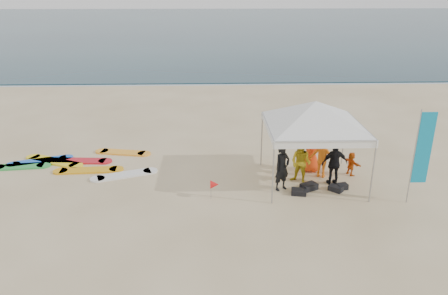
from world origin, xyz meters
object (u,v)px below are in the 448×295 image
person_seated (351,164)px  surfboard_spread (76,164)px  marker_pennant (214,185)px  person_yellow (301,163)px  person_black_a (282,168)px  feather_flag (422,149)px  person_black_b (335,163)px  person_orange_a (323,156)px  canopy_tent (316,101)px  person_orange_b (311,150)px

person_seated → surfboard_spread: size_ratio=0.15×
surfboard_spread → marker_pennant: bearing=-28.9°
person_yellow → person_seated: (2.01, 0.62, -0.33)m
person_black_a → person_yellow: (0.74, 0.50, -0.04)m
person_yellow → feather_flag: 3.92m
person_yellow → person_black_b: bearing=31.3°
person_black_a → marker_pennant: (-2.31, -0.58, -0.32)m
person_orange_a → person_black_b: size_ratio=1.02×
person_yellow → person_black_b: 1.17m
canopy_tent → person_orange_b: bearing=78.0°
marker_pennant → surfboard_spread: bearing=151.1°
person_seated → feather_flag: 2.97m
marker_pennant → canopy_tent: bearing=18.9°
feather_flag → surfboard_spread: feather_flag is taller
feather_flag → marker_pennant: (-6.47, 0.50, -1.35)m
feather_flag → person_black_a: bearing=165.5°
person_orange_a → person_seated: bearing=-148.3°
feather_flag → surfboard_spread: size_ratio=0.52×
person_black_a → person_orange_a: size_ratio=1.01×
person_black_a → canopy_tent: bearing=-4.6°
person_black_b → canopy_tent: canopy_tent is taller
person_black_a → canopy_tent: canopy_tent is taller
person_yellow → surfboard_spread: person_yellow is taller
person_orange_b → person_seated: person_orange_b is taller
person_yellow → surfboard_spread: 8.71m
person_black_a → person_black_b: 1.93m
person_black_b → person_orange_a: bearing=-74.3°
person_black_b → marker_pennant: person_black_b is taller
person_orange_b → marker_pennant: size_ratio=2.68×
person_black_b → feather_flag: feather_flag is taller
person_black_b → person_orange_b: (-0.57, 1.14, 0.07)m
person_orange_b → person_orange_a: bearing=137.4°
person_black_a → person_black_b: bearing=-21.1°
canopy_tent → person_black_a: bearing=-152.4°
person_orange_b → feather_flag: 3.97m
person_orange_b → surfboard_spread: size_ratio=0.28×
person_black_b → person_yellow: bearing=-12.3°
person_black_b → surfboard_spread: person_black_b is taller
canopy_tent → surfboard_spread: size_ratio=0.75×
person_black_a → person_seated: bearing=-10.0°
person_black_a → canopy_tent: (1.13, 0.59, 2.15)m
feather_flag → person_yellow: bearing=155.2°
surfboard_spread → person_orange_a: bearing=-8.4°
canopy_tent → surfboard_spread: (-8.87, 1.82, -2.93)m
person_orange_b → marker_pennant: 4.21m
person_seated → canopy_tent: canopy_tent is taller
person_seated → person_yellow: bearing=83.7°
person_orange_a → surfboard_spread: size_ratio=0.27×
canopy_tent → feather_flag: bearing=-28.9°
feather_flag → surfboard_spread: bearing=163.7°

